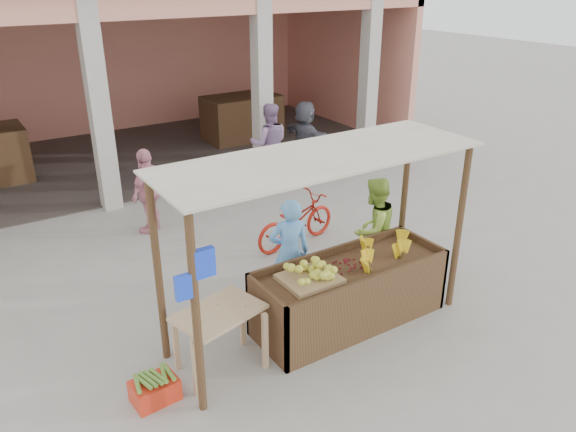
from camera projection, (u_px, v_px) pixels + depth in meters
ground at (318, 332)px, 7.33m from camera, size 60.00×60.00×0.00m
market_building at (101, 45)px, 13.12m from camera, size 14.40×6.40×4.20m
fruit_stall at (350, 295)px, 7.42m from camera, size 2.60×0.95×0.80m
stall_awning at (318, 190)px, 6.57m from camera, size 4.09×1.35×2.39m
banana_heap at (383, 250)px, 7.53m from camera, size 0.99×0.54×0.18m
melon_tray at (310, 275)px, 6.93m from camera, size 0.69×0.60×0.19m
berry_heap at (347, 263)px, 7.23m from camera, size 0.47×0.39×0.15m
side_table at (219, 321)px, 6.42m from camera, size 1.11×0.88×0.79m
papaya_pile at (218, 304)px, 6.32m from camera, size 0.71×0.41×0.20m
red_crate at (155, 390)px, 6.14m from camera, size 0.51×0.39×0.25m
plantain_bundle at (153, 378)px, 6.07m from camera, size 0.40×0.28×0.08m
produce_sacks at (291, 166)px, 12.67m from camera, size 0.70×0.44×0.53m
vendor_blue at (290, 249)px, 7.65m from camera, size 0.75×0.65×1.69m
vendor_green at (374, 227)px, 8.30m from camera, size 0.88×0.60×1.70m
motorcycle at (296, 220)px, 9.50m from camera, size 0.85×1.80×0.90m
shopper_b at (148, 188)px, 9.83m from camera, size 1.08×1.00×1.65m
shopper_d at (305, 135)px, 12.72m from camera, size 0.87×1.69×1.75m
shopper_f at (269, 140)px, 12.09m from camera, size 1.08×0.88×1.92m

